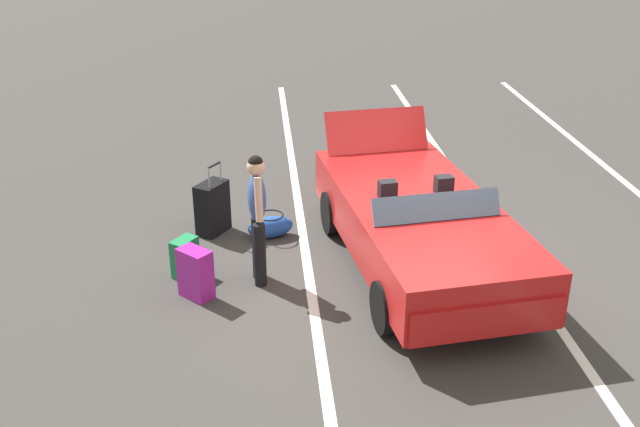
{
  "coord_description": "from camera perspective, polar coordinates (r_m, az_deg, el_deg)",
  "views": [
    {
      "loc": [
        8.15,
        -1.96,
        4.58
      ],
      "look_at": [
        -0.16,
        -1.23,
        0.75
      ],
      "focal_mm": 41.4,
      "sensor_mm": 36.0,
      "label": 1
    }
  ],
  "objects": [
    {
      "name": "ground_plane",
      "position": [
        9.55,
        7.49,
        -4.23
      ],
      "size": [
        80.0,
        80.0,
        0.0
      ],
      "primitive_type": "plane",
      "color": "#383533"
    },
    {
      "name": "lot_line_near",
      "position": [
        9.37,
        -0.9,
        -4.62
      ],
      "size": [
        18.0,
        0.12,
        0.01
      ],
      "primitive_type": "cube",
      "color": "silver",
      "rests_on": "ground_plane"
    },
    {
      "name": "lot_line_mid",
      "position": [
        9.9,
        14.91,
        -3.8
      ],
      "size": [
        18.0,
        0.12,
        0.01
      ],
      "primitive_type": "cube",
      "color": "silver",
      "rests_on": "ground_plane"
    },
    {
      "name": "convertible_car",
      "position": [
        9.12,
        8.1,
        -1.55
      ],
      "size": [
        4.38,
        2.29,
        1.51
      ],
      "rotation": [
        0.0,
        0.0,
        0.13
      ],
      "color": "red",
      "rests_on": "ground_plane"
    },
    {
      "name": "suitcase_large_black",
      "position": [
        10.38,
        -8.33,
        0.44
      ],
      "size": [
        0.55,
        0.5,
        1.03
      ],
      "rotation": [
        0.0,
        0.0,
        4.12
      ],
      "color": "black",
      "rests_on": "ground_plane"
    },
    {
      "name": "suitcase_medium_bright",
      "position": [
        8.85,
        -9.6,
        -4.6
      ],
      "size": [
        0.45,
        0.46,
        0.62
      ],
      "rotation": [
        0.0,
        0.0,
        2.38
      ],
      "color": "#991E8C",
      "rests_on": "ground_plane"
    },
    {
      "name": "suitcase_small_carryon",
      "position": [
        9.36,
        -10.41,
        -3.36
      ],
      "size": [
        0.39,
        0.36,
        0.5
      ],
      "rotation": [
        0.0,
        0.0,
        4.07
      ],
      "color": "#19723F",
      "rests_on": "ground_plane"
    },
    {
      "name": "duffel_bag",
      "position": [
        10.23,
        -3.85,
        -1.01
      ],
      "size": [
        0.45,
        0.7,
        0.34
      ],
      "rotation": [
        0.0,
        0.0,
        1.83
      ],
      "color": "#1E479E",
      "rests_on": "ground_plane"
    },
    {
      "name": "traveler_person",
      "position": [
        8.81,
        -4.85,
        0.07
      ],
      "size": [
        0.61,
        0.25,
        1.65
      ],
      "rotation": [
        0.0,
        0.0,
        1.67
      ],
      "color": "black",
      "rests_on": "ground_plane"
    }
  ]
}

